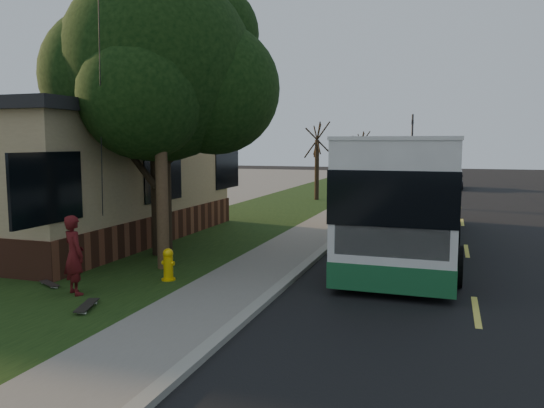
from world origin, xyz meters
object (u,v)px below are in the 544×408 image
at_px(dumpster, 168,205).
at_px(bare_tree_far, 361,159).
at_px(bare_tree_near, 317,162).
at_px(skateboard_main, 87,306).
at_px(transit_bus, 412,190).
at_px(distant_car, 450,178).
at_px(fire_hydrant, 168,265).
at_px(skateboard_spare, 49,284).
at_px(skateboarder, 74,255).
at_px(leafy_tree, 162,71).
at_px(utility_pole, 159,83).
at_px(traffic_signal, 412,143).

bearing_deg(dumpster, bare_tree_far, 78.14).
bearing_deg(bare_tree_near, skateboard_main, -88.63).
bearing_deg(skateboard_main, transit_bus, 57.94).
height_order(skateboard_main, distant_car, distant_car).
xyz_separation_m(fire_hydrant, skateboard_main, (-0.41, -2.36, -0.30)).
bearing_deg(fire_hydrant, skateboard_spare, -150.17).
distance_m(fire_hydrant, transit_bus, 8.05).
height_order(transit_bus, dumpster, transit_bus).
bearing_deg(transit_bus, fire_hydrant, -128.61).
bearing_deg(transit_bus, dumpster, 166.18).
distance_m(skateboarder, distant_car, 31.28).
bearing_deg(bare_tree_far, skateboard_main, -90.02).
xyz_separation_m(skateboard_spare, dumpster, (-2.66, 9.91, 0.53)).
height_order(leafy_tree, distant_car, leafy_tree).
relative_size(utility_pole, traffic_signal, 1.65).
xyz_separation_m(leafy_tree, traffic_signal, (4.67, 31.35, -2.00)).
xyz_separation_m(fire_hydrant, transit_bus, (4.96, 6.21, 1.34)).
bearing_deg(skateboarder, skateboard_main, 167.57).
height_order(fire_hydrant, leafy_tree, leafy_tree).
height_order(utility_pole, skateboard_main, utility_pole).
relative_size(transit_bus, skateboard_spare, 17.16).
distance_m(fire_hydrant, leafy_tree, 5.65).
bearing_deg(bare_tree_near, traffic_signal, 75.96).
bearing_deg(skateboard_main, dumpster, 112.16).
distance_m(utility_pole, distant_car, 28.89).
height_order(utility_pole, leafy_tree, utility_pole).
xyz_separation_m(skateboard_spare, distant_car, (8.36, 30.07, 0.59)).
bearing_deg(skateboard_spare, distant_car, 74.46).
bearing_deg(fire_hydrant, bare_tree_far, 90.76).
bearing_deg(dumpster, skateboarder, -70.54).
bearing_deg(skateboard_spare, bare_tree_far, 86.65).
distance_m(leafy_tree, skateboard_main, 7.20).
height_order(leafy_tree, bare_tree_far, leafy_tree).
distance_m(leafy_tree, bare_tree_near, 15.66).
distance_m(bare_tree_far, distant_car, 6.77).
relative_size(fire_hydrant, traffic_signal, 0.13).
height_order(traffic_signal, dumpster, traffic_signal).
bearing_deg(dumpster, skateboard_main, -67.84).
distance_m(leafy_tree, traffic_signal, 31.76).
relative_size(transit_bus, skateboarder, 7.43).
bearing_deg(skateboarder, bare_tree_near, -62.19).
xyz_separation_m(skateboarder, distant_car, (7.40, 30.40, -0.19)).
distance_m(skateboard_spare, distant_car, 31.21).
bearing_deg(utility_pole, bare_tree_far, 89.40).
distance_m(transit_bus, skateboard_spare, 10.51).
height_order(leafy_tree, skateboarder, leafy_tree).
distance_m(utility_pole, skateboarder, 4.58).
bearing_deg(distant_car, transit_bus, -93.08).
xyz_separation_m(leafy_tree, skateboard_spare, (-0.66, -3.93, -5.05)).
distance_m(utility_pole, transit_bus, 8.21).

